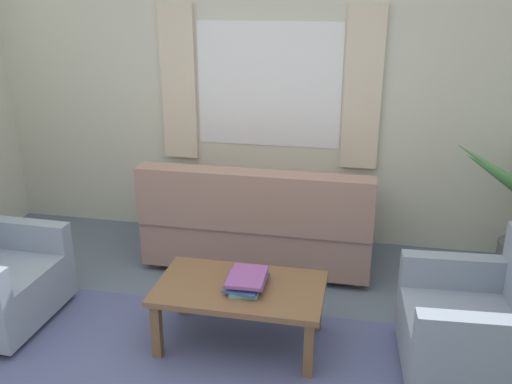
# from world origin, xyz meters

# --- Properties ---
(ground_plane) EXTENTS (6.24, 6.24, 0.00)m
(ground_plane) POSITION_xyz_m (0.00, 0.00, 0.00)
(ground_plane) COLOR slate
(wall_back) EXTENTS (5.32, 0.12, 2.60)m
(wall_back) POSITION_xyz_m (0.00, 2.26, 1.30)
(wall_back) COLOR beige
(wall_back) RESTS_ON ground_plane
(window_with_curtains) EXTENTS (1.98, 0.07, 1.40)m
(window_with_curtains) POSITION_xyz_m (0.00, 2.18, 1.45)
(window_with_curtains) COLOR white
(area_rug) EXTENTS (2.65, 1.66, 0.01)m
(area_rug) POSITION_xyz_m (0.00, 0.00, 0.01)
(area_rug) COLOR #4C5684
(area_rug) RESTS_ON ground_plane
(couch) EXTENTS (1.90, 0.82, 0.92)m
(couch) POSITION_xyz_m (0.04, 1.57, 0.37)
(couch) COLOR gray
(couch) RESTS_ON ground_plane
(armchair_right) EXTENTS (0.87, 0.89, 0.88)m
(armchair_right) POSITION_xyz_m (1.66, 0.37, 0.35)
(armchair_right) COLOR gray
(armchair_right) RESTS_ON ground_plane
(coffee_table) EXTENTS (1.10, 0.64, 0.44)m
(coffee_table) POSITION_xyz_m (0.15, 0.41, 0.38)
(coffee_table) COLOR brown
(coffee_table) RESTS_ON ground_plane
(book_stack_on_table) EXTENTS (0.26, 0.34, 0.09)m
(book_stack_on_table) POSITION_xyz_m (0.19, 0.40, 0.49)
(book_stack_on_table) COLOR #5B8E93
(book_stack_on_table) RESTS_ON coffee_table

